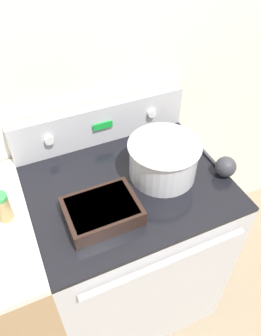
% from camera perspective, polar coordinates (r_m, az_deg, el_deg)
% --- Properties ---
extents(kitchen_wall, '(8.00, 0.05, 2.50)m').
position_cam_1_polar(kitchen_wall, '(1.42, -6.70, 15.86)').
color(kitchen_wall, silver).
rests_on(kitchen_wall, ground_plane).
extents(stove_range, '(0.80, 0.68, 0.95)m').
position_cam_1_polar(stove_range, '(1.70, -0.40, -13.58)').
color(stove_range, '#BCBCC1').
rests_on(stove_range, ground_plane).
extents(control_panel, '(0.80, 0.07, 0.19)m').
position_cam_1_polar(control_panel, '(1.48, -5.26, 7.71)').
color(control_panel, '#BCBCC1').
rests_on(control_panel, stove_range).
extents(side_counter, '(0.46, 0.65, 0.96)m').
position_cam_1_polar(side_counter, '(1.68, -21.80, -19.99)').
color(side_counter, tan).
rests_on(side_counter, ground_plane).
extents(mixing_bowl, '(0.29, 0.29, 0.16)m').
position_cam_1_polar(mixing_bowl, '(1.31, 5.76, 1.80)').
color(mixing_bowl, silver).
rests_on(mixing_bowl, stove_range).
extents(casserole_dish, '(0.26, 0.20, 0.07)m').
position_cam_1_polar(casserole_dish, '(1.19, -4.99, -7.38)').
color(casserole_dish, black).
rests_on(casserole_dish, stove_range).
extents(ladle, '(0.09, 0.27, 0.09)m').
position_cam_1_polar(ladle, '(1.40, 16.04, 0.33)').
color(ladle, '#333338').
rests_on(ladle, stove_range).
extents(spice_jar_green_cap, '(0.06, 0.06, 0.12)m').
position_cam_1_polar(spice_jar_green_cap, '(1.24, -21.39, -6.38)').
color(spice_jar_green_cap, tan).
rests_on(spice_jar_green_cap, side_counter).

